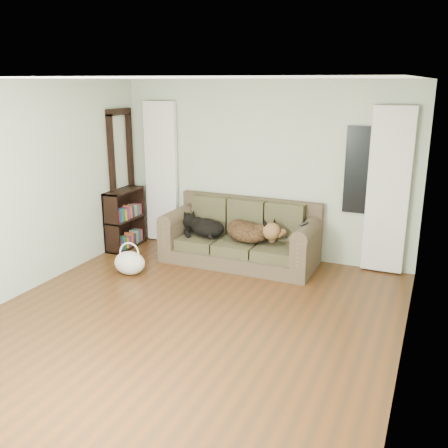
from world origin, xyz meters
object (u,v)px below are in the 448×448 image
at_px(dog_shepherd, 250,232).
at_px(tote_bag, 130,263).
at_px(dog_black_lab, 205,227).
at_px(bookshelf, 125,217).
at_px(sofa, 240,233).

height_order(dog_shepherd, tote_bag, dog_shepherd).
bearing_deg(dog_black_lab, bookshelf, -147.47).
bearing_deg(bookshelf, dog_black_lab, 3.46).
distance_m(tote_bag, bookshelf, 1.24).
xyz_separation_m(dog_black_lab, bookshelf, (-1.38, -0.06, 0.02)).
xyz_separation_m(sofa, dog_shepherd, (0.16, -0.02, 0.04)).
relative_size(sofa, bookshelf, 2.36).
height_order(sofa, dog_shepherd, sofa).
bearing_deg(dog_shepherd, tote_bag, 64.82).
bearing_deg(dog_black_lab, tote_bag, -92.97).
distance_m(sofa, dog_black_lab, 0.56).
bearing_deg(dog_shepherd, sofa, 22.42).
xyz_separation_m(sofa, dog_black_lab, (-0.56, -0.01, 0.03)).
xyz_separation_m(sofa, tote_bag, (-1.22, -1.03, -0.29)).
distance_m(dog_black_lab, tote_bag, 1.26).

